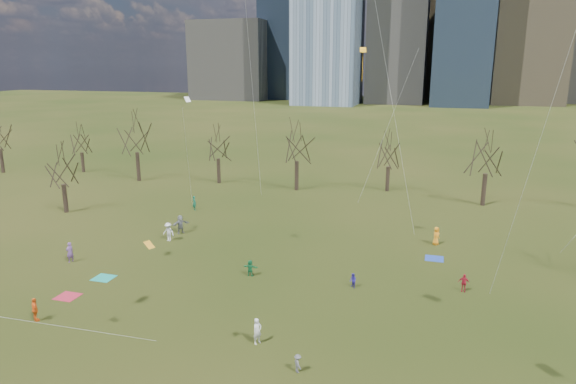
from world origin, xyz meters
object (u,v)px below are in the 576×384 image
(blanket_teal, at_px, (104,278))
(blanket_crimson, at_px, (68,297))
(blanket_navy, at_px, (434,258))
(person_1, at_px, (257,331))
(person_4, at_px, (35,310))

(blanket_teal, height_order, blanket_crimson, same)
(blanket_navy, height_order, person_1, person_1)
(blanket_crimson, bearing_deg, blanket_teal, 82.68)
(blanket_navy, relative_size, person_1, 0.95)
(blanket_crimson, relative_size, person_1, 0.95)
(blanket_teal, relative_size, blanket_crimson, 1.00)
(blanket_teal, bearing_deg, blanket_navy, 25.02)
(person_4, bearing_deg, blanket_navy, -113.21)
(blanket_crimson, distance_m, person_1, 16.03)
(blanket_navy, distance_m, person_1, 20.70)
(blanket_teal, xyz_separation_m, person_4, (0.02, -7.43, 0.82))
(blanket_navy, distance_m, person_4, 32.26)
(blanket_navy, distance_m, blanket_crimson, 30.57)
(person_1, bearing_deg, person_4, 126.09)
(person_1, bearing_deg, blanket_crimson, 112.54)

